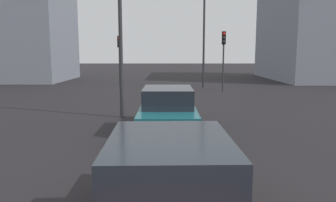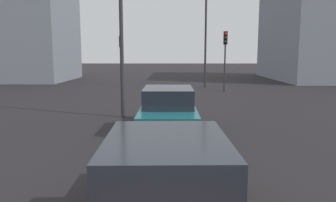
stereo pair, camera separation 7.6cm
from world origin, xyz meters
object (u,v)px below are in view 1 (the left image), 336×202
Objects in this scene: car_maroon_second at (169,194)px; street_lamp_kerbside at (204,24)px; car_teal_lead at (168,111)px; traffic_light_near_left at (224,49)px; traffic_light_near_right at (119,50)px.

street_lamp_kerbside reaches higher than car_maroon_second.
traffic_light_near_left is (12.14, -3.83, 2.25)m from car_teal_lead.
traffic_light_near_right is at bearing 13.80° from car_teal_lead.
car_maroon_second is at bearing 5.85° from traffic_light_near_right.
street_lamp_kerbside is at bearing -8.59° from car_maroon_second.
street_lamp_kerbside is (21.57, -2.63, 4.14)m from car_maroon_second.
car_teal_lead is 0.57× the size of street_lamp_kerbside.
traffic_light_near_right is at bearing 81.76° from street_lamp_kerbside.
street_lamp_kerbside is at bearing -10.90° from car_teal_lead.
traffic_light_near_right is (15.70, 4.00, 2.15)m from car_teal_lead.
car_maroon_second is at bearing -179.92° from car_teal_lead.
traffic_light_near_left is 0.49× the size of street_lamp_kerbside.
car_maroon_second is 22.12m from street_lamp_kerbside.
car_maroon_second is 23.00m from traffic_light_near_right.
traffic_light_near_left is 3.41m from street_lamp_kerbside.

